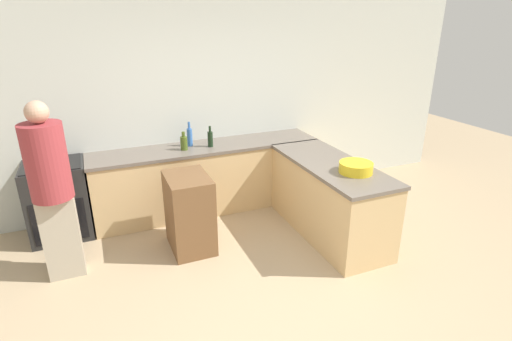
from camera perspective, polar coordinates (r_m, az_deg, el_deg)
ground_plane at (r=3.86m, az=2.55°, el=-17.95°), size 14.00×14.00×0.00m
wall_back at (r=5.33m, az=-8.25°, el=9.29°), size 8.00×0.06×2.70m
counter_back at (r=5.30m, az=-6.83°, el=-1.00°), size 2.93×0.62×0.88m
counter_peninsula at (r=4.75m, az=10.35°, el=-3.89°), size 0.69×1.76×0.88m
range_oven at (r=5.15m, az=-26.38°, el=-3.81°), size 0.65×0.60×0.90m
island_table at (r=4.44m, az=-9.49°, el=-5.97°), size 0.44×0.61×0.86m
mixing_bowl at (r=4.33m, az=14.08°, el=0.41°), size 0.36×0.36×0.11m
water_bottle_blue at (r=5.13m, az=-9.45°, el=4.82°), size 0.07×0.07×0.31m
wine_bottle_dark at (r=5.07m, az=-6.55°, el=4.56°), size 0.07×0.07×0.27m
olive_oil_bottle at (r=5.00m, az=-10.26°, el=3.93°), size 0.09×0.09×0.23m
person_by_range at (r=4.16m, az=-27.15°, el=-2.14°), size 0.37×0.37×1.76m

